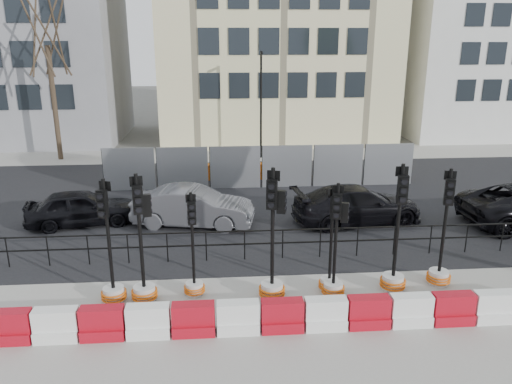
{
  "coord_description": "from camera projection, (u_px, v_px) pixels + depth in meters",
  "views": [
    {
      "loc": [
        -1.95,
        -13.18,
        6.76
      ],
      "look_at": [
        -0.7,
        3.0,
        1.68
      ],
      "focal_mm": 35.0,
      "sensor_mm": 36.0,
      "label": 1
    }
  ],
  "objects": [
    {
      "name": "traffic_signal_f",
      "position": [
        334.0,
        270.0,
        13.35
      ],
      "size": [
        0.63,
        0.63,
        3.2
      ],
      "rotation": [
        0.0,
        0.0,
        -0.32
      ],
      "color": "silver",
      "rests_on": "ground"
    },
    {
      "name": "traffic_signal_b",
      "position": [
        143.0,
        272.0,
        13.08
      ],
      "size": [
        0.69,
        0.69,
        3.52
      ],
      "rotation": [
        0.0,
        0.0,
        0.23
      ],
      "color": "silver",
      "rests_on": "ground"
    },
    {
      "name": "traffic_signal_g",
      "position": [
        394.0,
        265.0,
        13.69
      ],
      "size": [
        0.71,
        0.71,
        3.62
      ],
      "rotation": [
        0.0,
        0.0,
        -0.09
      ],
      "color": "silver",
      "rests_on": "ground"
    },
    {
      "name": "kerb_railing",
      "position": [
        283.0,
        239.0,
        15.64
      ],
      "size": [
        18.0,
        0.04,
        1.0
      ],
      "color": "black",
      "rests_on": "ground"
    },
    {
      "name": "traffic_signal_d",
      "position": [
        272.0,
        269.0,
        13.21
      ],
      "size": [
        0.72,
        0.72,
        3.63
      ],
      "rotation": [
        0.0,
        0.0,
        -0.3
      ],
      "color": "silver",
      "rests_on": "ground"
    },
    {
      "name": "road",
      "position": [
        265.0,
        201.0,
        21.36
      ],
      "size": [
        40.0,
        14.0,
        0.03
      ],
      "primitive_type": "cube",
      "color": "black",
      "rests_on": "ground"
    },
    {
      "name": "lamp_post_far",
      "position": [
        261.0,
        102.0,
        28.04
      ],
      "size": [
        0.12,
        0.56,
        6.0
      ],
      "color": "black",
      "rests_on": "ground"
    },
    {
      "name": "building_white",
      "position": [
        490.0,
        18.0,
        34.48
      ],
      "size": [
        12.0,
        9.06,
        16.0
      ],
      "color": "silver",
      "rests_on": "ground"
    },
    {
      "name": "ground",
      "position": [
        288.0,
        276.0,
        14.71
      ],
      "size": [
        120.0,
        120.0,
        0.0
      ],
      "primitive_type": "plane",
      "color": "#51514C",
      "rests_on": "ground"
    },
    {
      "name": "traffic_signal_h",
      "position": [
        440.0,
        262.0,
        14.01
      ],
      "size": [
        0.67,
        0.67,
        3.41
      ],
      "rotation": [
        0.0,
        0.0,
        -0.31
      ],
      "color": "silver",
      "rests_on": "ground"
    },
    {
      "name": "car_b",
      "position": [
        193.0,
        207.0,
        18.45
      ],
      "size": [
        3.14,
        4.99,
        1.46
      ],
      "primitive_type": "imported",
      "rotation": [
        0.0,
        0.0,
        1.39
      ],
      "color": "#4D4E53",
      "rests_on": "ground"
    },
    {
      "name": "tree_bare_far",
      "position": [
        46.0,
        38.0,
        26.67
      ],
      "size": [
        2.0,
        2.0,
        9.0
      ],
      "color": "#473828",
      "rests_on": "ground"
    },
    {
      "name": "building_grey",
      "position": [
        31.0,
        32.0,
        32.51
      ],
      "size": [
        11.0,
        9.06,
        14.0
      ],
      "color": "gray",
      "rests_on": "ground"
    },
    {
      "name": "heras_fencing",
      "position": [
        250.0,
        169.0,
        23.7
      ],
      "size": [
        14.33,
        1.72,
        2.0
      ],
      "color": "#96999E",
      "rests_on": "ground"
    },
    {
      "name": "sidewalk_near",
      "position": [
        305.0,
        333.0,
        11.85
      ],
      "size": [
        40.0,
        6.0,
        0.02
      ],
      "primitive_type": "cube",
      "color": "gray",
      "rests_on": "ground"
    },
    {
      "name": "traffic_signal_c",
      "position": [
        194.0,
        275.0,
        13.47
      ],
      "size": [
        0.58,
        0.58,
        2.93
      ],
      "rotation": [
        0.0,
        0.0,
        0.13
      ],
      "color": "silver",
      "rests_on": "ground"
    },
    {
      "name": "building_cream",
      "position": [
        275.0,
        1.0,
        33.09
      ],
      "size": [
        15.0,
        10.06,
        18.0
      ],
      "color": "beige",
      "rests_on": "ground"
    },
    {
      "name": "sidewalk_far",
      "position": [
        251.0,
        154.0,
        29.93
      ],
      "size": [
        40.0,
        4.0,
        0.02
      ],
      "primitive_type": "cube",
      "color": "gray",
      "rests_on": "ground"
    },
    {
      "name": "car_a",
      "position": [
        81.0,
        207.0,
        18.54
      ],
      "size": [
        3.09,
        4.56,
        1.35
      ],
      "primitive_type": "imported",
      "rotation": [
        0.0,
        0.0,
        1.76
      ],
      "color": "black",
      "rests_on": "ground"
    },
    {
      "name": "traffic_signal_e",
      "position": [
        330.0,
        270.0,
        13.69
      ],
      "size": [
        0.59,
        0.59,
        3.01
      ],
      "rotation": [
        0.0,
        0.0,
        0.28
      ],
      "color": "silver",
      "rests_on": "ground"
    },
    {
      "name": "traffic_signal_a",
      "position": [
        112.0,
        278.0,
        13.08
      ],
      "size": [
        0.67,
        0.67,
        3.41
      ],
      "rotation": [
        0.0,
        0.0,
        -0.33
      ],
      "color": "silver",
      "rests_on": "ground"
    },
    {
      "name": "barrier_row",
      "position": [
        304.0,
        316.0,
        11.93
      ],
      "size": [
        14.65,
        0.5,
        0.8
      ],
      "color": "red",
      "rests_on": "ground"
    },
    {
      "name": "car_c",
      "position": [
        357.0,
        205.0,
        18.75
      ],
      "size": [
        3.28,
        5.41,
        1.42
      ],
      "primitive_type": "imported",
      "rotation": [
        0.0,
        0.0,
        1.7
      ],
      "color": "black",
      "rests_on": "ground"
    }
  ]
}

